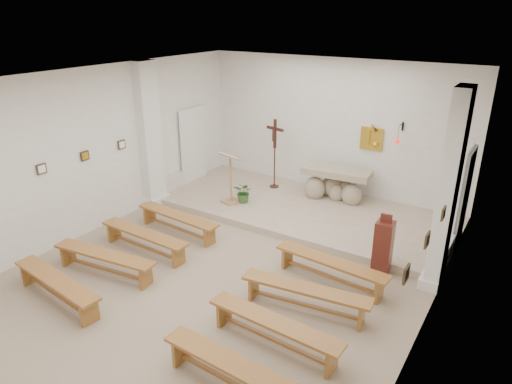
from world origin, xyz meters
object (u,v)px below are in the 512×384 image
Objects in this scene: bench_right_second at (305,293)px; lectern at (230,178)px; bench_left_second at (144,237)px; altar at (335,186)px; bench_right_fourth at (234,370)px; bench_left_third at (104,259)px; crucifix_stand at (275,149)px; bench_left_front at (178,219)px; bench_right_front at (331,266)px; bench_right_third at (274,327)px; bench_left_fourth at (57,284)px; donation_pedestal at (383,247)px.

lectern is at bearing 133.75° from bench_right_second.
bench_right_second is (3.59, -0.00, 0.00)m from bench_left_second.
altar is 0.80× the size of bench_right_fourth.
bench_right_second and bench_left_third have the same top height.
lectern is 1.58m from crucifix_stand.
bench_right_second is at bearing -41.02° from crucifix_stand.
crucifix_stand is 3.37m from bench_left_front.
bench_right_front is at bearing -11.84° from lectern.
bench_right_fourth is (0.00, -0.99, 0.00)m from bench_right_third.
altar is at bearing 17.43° from crucifix_stand.
bench_right_fourth is (0.00, -1.99, 0.00)m from bench_right_second.
bench_left_third is 0.99m from bench_left_fourth.
bench_left_fourth is at bearing -85.93° from bench_left_front.
bench_right_front is 1.00× the size of bench_right_fourth.
bench_left_fourth is at bearing -88.42° from bench_left_second.
crucifix_stand is at bearing 118.29° from bench_right_second.
crucifix_stand is at bearing 179.07° from altar.
lectern is at bearing 88.02° from bench_left_second.
bench_left_second is (-0.00, -0.99, 0.00)m from bench_left_front.
bench_left_second and bench_right_second have the same top height.
bench_left_third is (0.00, -0.99, 0.00)m from bench_left_second.
bench_right_second is (0.00, -0.99, 0.00)m from bench_right_front.
bench_right_fourth is (3.05, -6.19, -0.87)m from crucifix_stand.
donation_pedestal is 0.55× the size of bench_left_front.
lectern reaches higher than donation_pedestal.
bench_right_second is 0.99m from bench_right_third.
donation_pedestal is at bearing 15.21° from bench_left_front.
lectern is at bearing 79.92° from bench_left_third.
bench_right_front is at bearing 17.06° from bench_left_second.
altar is 1.33× the size of lectern.
bench_right_fourth is at bearing -103.59° from donation_pedestal.
bench_left_front is 4.10m from bench_right_third.
bench_left_third is (-3.59, -1.99, 0.00)m from bench_right_front.
crucifix_stand reaches higher than bench_right_third.
bench_right_second is at bearing -23.54° from lectern.
bench_left_second and bench_left_third have the same top height.
crucifix_stand reaches higher than bench_left_front.
bench_right_third and bench_left_fourth have the same top height.
lectern is at bearing 134.93° from bench_right_third.
lectern is 0.60× the size of bench_right_front.
bench_right_front is 4.10m from bench_left_third.
bench_right_front is 0.99m from bench_right_second.
bench_left_fourth is at bearing -97.47° from bench_left_third.
bench_right_second is 1.01× the size of bench_right_fourth.
bench_left_second is 1.00× the size of bench_right_fourth.
altar is 2.61m from lectern.
bench_left_fourth is (0.00, -2.98, 0.00)m from bench_left_front.
bench_right_front and bench_right_third have the same top height.
bench_right_third is (3.59, 0.00, 0.00)m from bench_left_third.
altar is 0.80× the size of bench_right_third.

